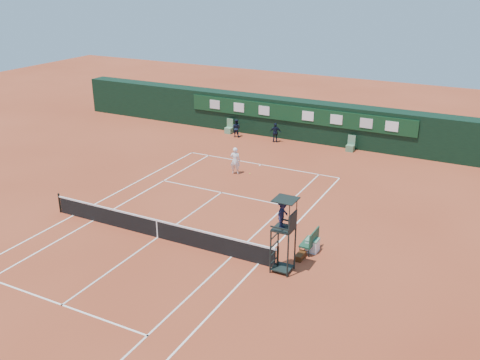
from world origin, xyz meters
name	(u,v)px	position (x,y,z in m)	size (l,w,h in m)	color
ground	(158,237)	(0.00, 0.00, 0.00)	(90.00, 90.00, 0.00)	#AA4528
court_lines	(158,237)	(0.00, 0.00, 0.01)	(11.05, 23.85, 0.01)	silver
tennis_net	(157,228)	(0.00, 0.00, 0.51)	(12.90, 0.10, 1.10)	black
back_wall	(299,119)	(0.00, 18.74, 1.51)	(40.00, 1.65, 3.00)	black
linesman_chair_left	(229,129)	(-5.50, 17.48, 0.32)	(0.55, 0.50, 1.15)	#64996E
linesman_chair_right	(350,147)	(4.50, 17.48, 0.32)	(0.55, 0.50, 1.15)	#537F58
umpire_chair	(284,220)	(6.64, -0.05, 2.46)	(0.96, 0.95, 3.42)	black
player_bench	(311,240)	(7.15, 2.14, 0.60)	(0.56, 1.20, 1.10)	#1A422D
tennis_bag	(300,256)	(6.98, 1.29, 0.14)	(0.32, 0.72, 0.27)	black
cooler	(312,245)	(7.21, 2.19, 0.33)	(0.57, 0.57, 0.65)	white
tennis_ball	(250,174)	(0.14, 9.90, 0.04)	(0.07, 0.07, 0.07)	#E0EF37
player	(235,161)	(-0.76, 9.58, 0.88)	(0.64, 0.42, 1.77)	white
ball_kid_left	(236,128)	(-4.50, 16.84, 0.71)	(0.69, 0.54, 1.41)	black
ball_kid_right	(275,133)	(-1.21, 16.97, 0.75)	(0.88, 0.37, 1.50)	black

